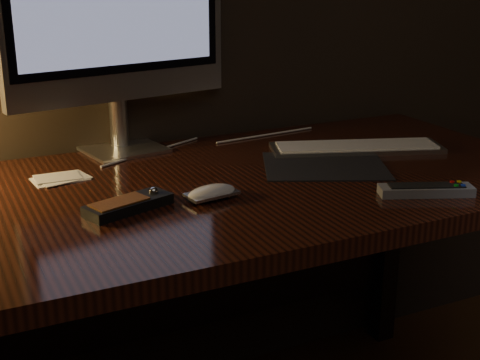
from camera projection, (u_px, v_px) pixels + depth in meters
name	position (u px, v px, depth m)	size (l,w,h in m)	color
desk	(200.00, 228.00, 1.53)	(1.60, 0.75, 0.75)	black
monitor	(116.00, 6.00, 1.56)	(0.57, 0.20, 0.60)	silver
keyboard	(356.00, 147.00, 1.68)	(0.43, 0.12, 0.02)	silver
mousepad	(325.00, 166.00, 1.55)	(0.28, 0.22, 0.00)	black
mouse	(212.00, 194.00, 1.34)	(0.11, 0.06, 0.02)	white
media_remote	(128.00, 204.00, 1.28)	(0.18, 0.11, 0.03)	black
tv_remote	(426.00, 190.00, 1.36)	(0.19, 0.12, 0.02)	gray
papers	(60.00, 178.00, 1.46)	(0.12, 0.08, 0.01)	white
cable	(213.00, 144.00, 1.73)	(0.01, 0.01, 0.64)	white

